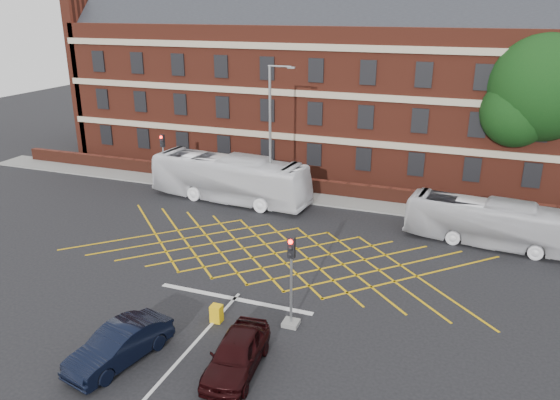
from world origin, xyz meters
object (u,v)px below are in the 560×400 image
(street_lamp, at_px, (271,158))
(utility_cabinet, at_px, (217,314))
(direction_signs, at_px, (175,167))
(traffic_light_far, at_px, (164,167))
(bus_right, at_px, (491,223))
(deciduous_tree, at_px, (541,95))
(bus_left, at_px, (230,178))
(car_maroon, at_px, (237,354))
(car_navy, at_px, (119,345))
(traffic_light_near, at_px, (291,290))

(street_lamp, relative_size, utility_cabinet, 12.04)
(direction_signs, height_order, utility_cabinet, direction_signs)
(traffic_light_far, distance_m, utility_cabinet, 19.91)
(bus_right, bearing_deg, deciduous_tree, -8.16)
(bus_right, distance_m, utility_cabinet, 17.48)
(utility_cabinet, bearing_deg, bus_right, 49.42)
(bus_left, bearing_deg, car_maroon, -148.22)
(bus_left, relative_size, car_navy, 2.62)
(traffic_light_near, distance_m, utility_cabinet, 3.62)
(traffic_light_near, distance_m, street_lamp, 15.69)
(traffic_light_near, bearing_deg, car_maroon, -103.80)
(car_navy, height_order, traffic_light_far, traffic_light_far)
(bus_left, bearing_deg, street_lamp, -81.89)
(direction_signs, bearing_deg, bus_right, -9.02)
(bus_right, relative_size, direction_signs, 4.48)
(bus_right, relative_size, traffic_light_near, 2.31)
(traffic_light_far, bearing_deg, bus_left, -6.50)
(traffic_light_far, bearing_deg, traffic_light_near, -43.43)
(utility_cabinet, bearing_deg, traffic_light_far, 128.27)
(bus_left, bearing_deg, car_navy, -162.03)
(car_maroon, xyz_separation_m, utility_cabinet, (-2.32, 2.84, -0.35))
(car_maroon, bearing_deg, utility_cabinet, 123.67)
(utility_cabinet, bearing_deg, car_navy, -119.92)
(bus_left, height_order, direction_signs, bus_left)
(car_maroon, height_order, deciduous_tree, deciduous_tree)
(car_navy, xyz_separation_m, car_maroon, (4.60, 1.11, -0.00))
(bus_right, xyz_separation_m, utility_cabinet, (-11.36, -13.26, -0.97))
(bus_left, bearing_deg, direction_signs, 75.86)
(deciduous_tree, bearing_deg, utility_cabinet, -121.60)
(car_maroon, bearing_deg, traffic_light_far, 122.88)
(deciduous_tree, bearing_deg, street_lamp, -156.94)
(bus_left, distance_m, car_maroon, 19.83)
(street_lamp, bearing_deg, deciduous_tree, 23.06)
(bus_right, relative_size, street_lamp, 1.01)
(street_lamp, bearing_deg, direction_signs, 167.84)
(bus_right, xyz_separation_m, street_lamp, (-14.61, 1.81, 2.06))
(bus_right, height_order, traffic_light_far, traffic_light_far)
(bus_left, height_order, utility_cabinet, bus_left)
(traffic_light_near, bearing_deg, street_lamp, 114.60)
(deciduous_tree, relative_size, direction_signs, 5.41)
(bus_right, xyz_separation_m, traffic_light_near, (-8.12, -12.37, 0.39))
(street_lamp, bearing_deg, traffic_light_near, -65.40)
(traffic_light_far, distance_m, street_lamp, 9.21)
(traffic_light_far, bearing_deg, utility_cabinet, -51.73)
(car_navy, distance_m, street_lamp, 19.24)
(bus_right, relative_size, deciduous_tree, 0.83)
(car_maroon, distance_m, deciduous_tree, 28.46)
(car_navy, bearing_deg, deciduous_tree, 71.66)
(bus_left, xyz_separation_m, street_lamp, (3.18, 0.14, 1.76))
(bus_right, height_order, car_maroon, bus_right)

